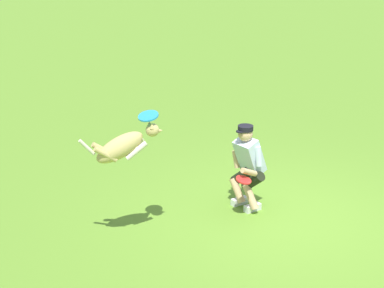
# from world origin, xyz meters

# --- Properties ---
(ground_plane) EXTENTS (60.00, 60.00, 0.00)m
(ground_plane) POSITION_xyz_m (0.00, 0.00, 0.00)
(ground_plane) COLOR olive
(person) EXTENTS (0.56, 0.65, 1.29)m
(person) POSITION_xyz_m (0.23, -0.64, 0.70)
(person) COLOR silver
(person) RESTS_ON ground_plane
(dog) EXTENTS (1.04, 0.43, 0.55)m
(dog) POSITION_xyz_m (2.19, -0.68, 1.37)
(dog) COLOR tan
(frisbee_flying) EXTENTS (0.35, 0.35, 0.12)m
(frisbee_flying) POSITION_xyz_m (1.86, -0.63, 1.71)
(frisbee_flying) COLOR #2798DD
(frisbee_held) EXTENTS (0.25, 0.24, 0.10)m
(frisbee_held) POSITION_xyz_m (0.51, -0.38, 0.61)
(frisbee_held) COLOR red
(frisbee_held) RESTS_ON person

